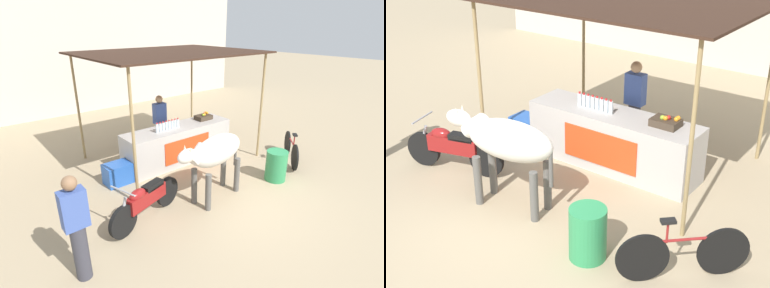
{
  "view_description": "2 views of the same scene",
  "coord_description": "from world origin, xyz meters",
  "views": [
    {
      "loc": [
        -4.37,
        -3.69,
        3.44
      ],
      "look_at": [
        -0.22,
        1.35,
        0.8
      ],
      "focal_mm": 28.0,
      "sensor_mm": 36.0,
      "label": 1
    },
    {
      "loc": [
        4.37,
        -4.65,
        4.29
      ],
      "look_at": [
        0.0,
        1.21,
        0.79
      ],
      "focal_mm": 50.0,
      "sensor_mm": 36.0,
      "label": 2
    }
  ],
  "objects": [
    {
      "name": "stall_awning",
      "position": [
        0.0,
        2.5,
        2.68
      ],
      "size": [
        4.2,
        3.2,
        2.8
      ],
      "color": "#382319",
      "rests_on": "ground"
    },
    {
      "name": "ground_plane",
      "position": [
        0.0,
        0.0,
        0.0
      ],
      "size": [
        60.0,
        60.0,
        0.0
      ],
      "primitive_type": "plane",
      "color": "tan"
    },
    {
      "name": "water_barrel",
      "position": [
        1.13,
        -0.09,
        0.36
      ],
      "size": [
        0.49,
        0.49,
        0.72
      ],
      "primitive_type": "cylinder",
      "color": "#2D8C51",
      "rests_on": "ground"
    },
    {
      "name": "water_bottle_row",
      "position": [
        -0.35,
        2.15,
        1.07
      ],
      "size": [
        0.7,
        0.07,
        0.25
      ],
      "color": "silver",
      "rests_on": "stall_counter"
    },
    {
      "name": "bicycle_leaning",
      "position": [
        2.27,
        0.26,
        0.35
      ],
      "size": [
        1.22,
        1.18,
        0.85
      ],
      "color": "black",
      "rests_on": "ground"
    },
    {
      "name": "stall_counter",
      "position": [
        0.0,
        2.2,
        0.48
      ],
      "size": [
        3.0,
        0.82,
        0.96
      ],
      "color": "#B2ADA8",
      "rests_on": "ground"
    },
    {
      "name": "cooler_box",
      "position": [
        -1.81,
        2.1,
        0.24
      ],
      "size": [
        0.6,
        0.44,
        0.48
      ],
      "primitive_type": "cube",
      "color": "blue",
      "rests_on": "ground"
    },
    {
      "name": "fruit_crate",
      "position": [
        0.93,
        2.25,
        1.03
      ],
      "size": [
        0.44,
        0.32,
        0.18
      ],
      "color": "#3F3326",
      "rests_on": "stall_counter"
    },
    {
      "name": "cow",
      "position": [
        -0.54,
        0.24,
        1.03
      ],
      "size": [
        1.85,
        0.72,
        1.44
      ],
      "color": "silver",
      "rests_on": "ground"
    },
    {
      "name": "motorcycle_parked",
      "position": [
        -2.04,
        0.48,
        0.43
      ],
      "size": [
        1.75,
        0.72,
        0.9
      ],
      "color": "black",
      "rests_on": "ground"
    },
    {
      "name": "vendor_behind_counter",
      "position": [
        -0.05,
        2.95,
        0.85
      ],
      "size": [
        0.34,
        0.22,
        1.65
      ],
      "color": "#383842",
      "rests_on": "ground"
    }
  ]
}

